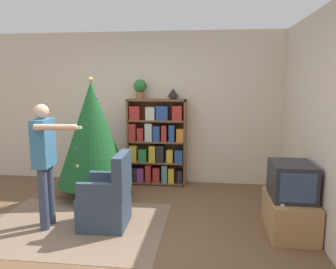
{
  "coord_description": "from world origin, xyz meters",
  "views": [
    {
      "loc": [
        1.08,
        -3.38,
        1.78
      ],
      "look_at": [
        0.56,
        1.0,
        1.05
      ],
      "focal_mm": 35.0,
      "sensor_mm": 36.0,
      "label": 1
    }
  ],
  "objects_px": {
    "christmas_tree": "(93,134)",
    "table_lamp": "(173,93)",
    "armchair": "(108,201)",
    "television": "(292,181)",
    "standing_person": "(45,156)",
    "potted_plant": "(140,88)",
    "bookshelf": "(157,143)"
  },
  "relations": [
    {
      "from": "armchair",
      "to": "standing_person",
      "type": "bearing_deg",
      "value": -83.69
    },
    {
      "from": "christmas_tree",
      "to": "armchair",
      "type": "relative_size",
      "value": 1.99
    },
    {
      "from": "television",
      "to": "standing_person",
      "type": "distance_m",
      "value": 2.91
    },
    {
      "from": "bookshelf",
      "to": "christmas_tree",
      "type": "relative_size",
      "value": 0.8
    },
    {
      "from": "television",
      "to": "christmas_tree",
      "type": "xyz_separation_m",
      "value": [
        -2.7,
        0.93,
        0.35
      ]
    },
    {
      "from": "bookshelf",
      "to": "television",
      "type": "bearing_deg",
      "value": -42.17
    },
    {
      "from": "standing_person",
      "to": "potted_plant",
      "type": "xyz_separation_m",
      "value": [
        0.79,
        1.85,
        0.77
      ]
    },
    {
      "from": "bookshelf",
      "to": "armchair",
      "type": "relative_size",
      "value": 1.6
    },
    {
      "from": "bookshelf",
      "to": "potted_plant",
      "type": "xyz_separation_m",
      "value": [
        -0.28,
        0.01,
        0.94
      ]
    },
    {
      "from": "bookshelf",
      "to": "television",
      "type": "height_order",
      "value": "bookshelf"
    },
    {
      "from": "television",
      "to": "potted_plant",
      "type": "xyz_separation_m",
      "value": [
        -2.11,
        1.67,
        1.02
      ]
    },
    {
      "from": "christmas_tree",
      "to": "armchair",
      "type": "xyz_separation_m",
      "value": [
        0.53,
        -1.0,
        -0.66
      ]
    },
    {
      "from": "table_lamp",
      "to": "bookshelf",
      "type": "bearing_deg",
      "value": -178.41
    },
    {
      "from": "television",
      "to": "armchair",
      "type": "relative_size",
      "value": 0.6
    },
    {
      "from": "bookshelf",
      "to": "standing_person",
      "type": "distance_m",
      "value": 2.13
    },
    {
      "from": "bookshelf",
      "to": "standing_person",
      "type": "bearing_deg",
      "value": -120.02
    },
    {
      "from": "table_lamp",
      "to": "armchair",
      "type": "bearing_deg",
      "value": -109.62
    },
    {
      "from": "television",
      "to": "standing_person",
      "type": "relative_size",
      "value": 0.36
    },
    {
      "from": "standing_person",
      "to": "table_lamp",
      "type": "xyz_separation_m",
      "value": [
        1.34,
        1.85,
        0.68
      ]
    },
    {
      "from": "christmas_tree",
      "to": "table_lamp",
      "type": "height_order",
      "value": "christmas_tree"
    },
    {
      "from": "television",
      "to": "table_lamp",
      "type": "distance_m",
      "value": 2.47
    },
    {
      "from": "christmas_tree",
      "to": "armchair",
      "type": "height_order",
      "value": "christmas_tree"
    },
    {
      "from": "armchair",
      "to": "potted_plant",
      "type": "xyz_separation_m",
      "value": [
        0.07,
        1.74,
        1.34
      ]
    },
    {
      "from": "christmas_tree",
      "to": "television",
      "type": "bearing_deg",
      "value": -19.03
    },
    {
      "from": "potted_plant",
      "to": "table_lamp",
      "type": "relative_size",
      "value": 1.64
    },
    {
      "from": "television",
      "to": "potted_plant",
      "type": "relative_size",
      "value": 1.67
    },
    {
      "from": "potted_plant",
      "to": "table_lamp",
      "type": "height_order",
      "value": "potted_plant"
    },
    {
      "from": "television",
      "to": "potted_plant",
      "type": "bearing_deg",
      "value": 141.65
    },
    {
      "from": "christmas_tree",
      "to": "armchair",
      "type": "bearing_deg",
      "value": -62.35
    },
    {
      "from": "christmas_tree",
      "to": "armchair",
      "type": "distance_m",
      "value": 1.31
    },
    {
      "from": "television",
      "to": "armchair",
      "type": "xyz_separation_m",
      "value": [
        -2.18,
        -0.07,
        -0.31
      ]
    },
    {
      "from": "christmas_tree",
      "to": "potted_plant",
      "type": "bearing_deg",
      "value": 51.28
    }
  ]
}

